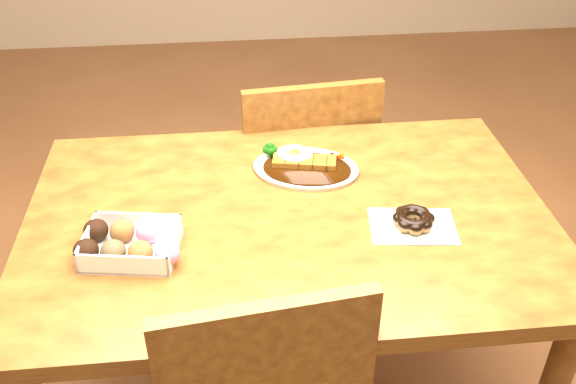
{
  "coord_description": "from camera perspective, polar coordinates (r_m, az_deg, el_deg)",
  "views": [
    {
      "loc": [
        -0.13,
        -1.17,
        1.63
      ],
      "look_at": [
        -0.0,
        -0.0,
        0.81
      ],
      "focal_mm": 40.0,
      "sensor_mm": 36.0,
      "label": 1
    }
  ],
  "objects": [
    {
      "name": "table",
      "position": [
        1.53,
        0.07,
        -4.86
      ],
      "size": [
        1.2,
        0.8,
        0.75
      ],
      "color": "#4F280F",
      "rests_on": "ground"
    },
    {
      "name": "pon_de_ring",
      "position": [
        1.45,
        11.09,
        -2.43
      ],
      "size": [
        0.2,
        0.15,
        0.04
      ],
      "rotation": [
        0.0,
        0.0,
        -0.12
      ],
      "color": "silver",
      "rests_on": "table"
    },
    {
      "name": "katsu_curry_plate",
      "position": [
        1.62,
        1.45,
        2.39
      ],
      "size": [
        0.3,
        0.25,
        0.05
      ],
      "rotation": [
        0.0,
        0.0,
        -0.27
      ],
      "color": "white",
      "rests_on": "table"
    },
    {
      "name": "chair_far",
      "position": [
        2.07,
        1.24,
        1.01
      ],
      "size": [
        0.46,
        0.46,
        0.87
      ],
      "rotation": [
        0.0,
        0.0,
        3.24
      ],
      "color": "#4F280F",
      "rests_on": "ground"
    },
    {
      "name": "donut_box",
      "position": [
        1.38,
        -13.99,
        -4.43
      ],
      "size": [
        0.22,
        0.18,
        0.05
      ],
      "rotation": [
        0.0,
        0.0,
        -0.16
      ],
      "color": "white",
      "rests_on": "table"
    }
  ]
}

